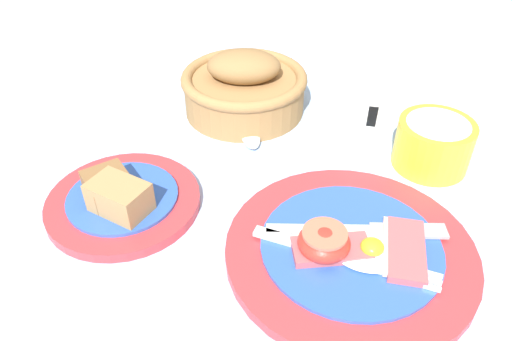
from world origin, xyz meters
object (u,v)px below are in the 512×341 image
breakfast_plate (350,249)px  sugar_cup (434,143)px  number_card (372,113)px  bread_plate (121,199)px  bread_basket (244,87)px  teaspoon_by_saucer (253,146)px

breakfast_plate → sugar_cup: sugar_cup is taller
breakfast_plate → number_card: bearing=94.3°
sugar_cup → bread_plate: bearing=-148.1°
bread_basket → teaspoon_by_saucer: size_ratio=1.00×
number_card → breakfast_plate: bearing=-93.1°
bread_plate → number_card: size_ratio=2.35×
number_card → teaspoon_by_saucer: size_ratio=0.41×
bread_plate → number_card: 0.34m
breakfast_plate → teaspoon_by_saucer: breakfast_plate is taller
breakfast_plate → bread_plate: bearing=-177.2°
sugar_cup → bread_basket: 0.27m
bread_plate → bread_basket: (0.06, 0.25, 0.02)m
sugar_cup → number_card: 0.09m
breakfast_plate → bread_plate: 0.26m
bread_plate → number_card: bearing=44.5°
breakfast_plate → bread_basket: bread_basket is taller
bread_basket → teaspoon_by_saucer: (0.05, -0.09, -0.03)m
number_card → bread_plate: bearing=-142.8°
breakfast_plate → bread_plate: size_ratio=1.47×
bread_plate → bread_basket: bread_basket is taller
breakfast_plate → teaspoon_by_saucer: 0.21m
breakfast_plate → sugar_cup: (0.06, 0.19, 0.02)m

